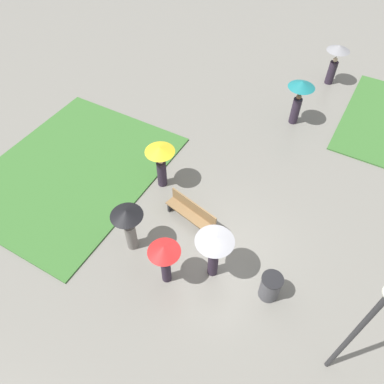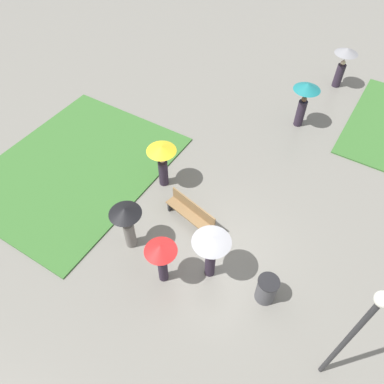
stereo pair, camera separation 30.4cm
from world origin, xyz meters
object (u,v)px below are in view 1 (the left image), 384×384
crowd_person_yellow (161,159)px  crowd_person_black (128,222)px  crowd_person_red (165,255)px  lone_walker_mid_plaza (336,57)px  park_bench (192,212)px  lone_walker_far_path (300,94)px  trash_bin (270,287)px  crowd_person_grey (214,246)px  lamp_post (364,323)px

crowd_person_yellow → crowd_person_black: (0.63, -2.80, 0.01)m
crowd_person_red → lone_walker_mid_plaza: 13.07m
park_bench → lone_walker_mid_plaza: 10.89m
park_bench → lone_walker_far_path: bearing=93.0°
trash_bin → lone_walker_mid_plaza: size_ratio=0.49×
park_bench → crowd_person_grey: crowd_person_grey is taller
lone_walker_far_path → lone_walker_mid_plaza: 3.83m
park_bench → lone_walker_far_path: lone_walker_far_path is taller
crowd_person_yellow → lone_walker_mid_plaza: size_ratio=0.95×
lamp_post → lone_walker_far_path: (-4.23, 9.27, -1.38)m
trash_bin → crowd_person_grey: (-1.80, -0.16, 1.01)m
crowd_person_grey → lone_walker_far_path: size_ratio=0.97×
crowd_person_black → lone_walker_mid_plaza: lone_walker_mid_plaza is taller
crowd_person_black → park_bench: bearing=-157.3°
crowd_person_yellow → lone_walker_far_path: size_ratio=0.91×
crowd_person_black → crowd_person_yellow: bearing=-111.7°
trash_bin → crowd_person_black: bearing=-172.7°
trash_bin → crowd_person_yellow: size_ratio=0.51×
park_bench → lone_walker_far_path: (1.21, 6.92, 0.98)m
park_bench → crowd_person_red: (0.42, -2.29, 0.89)m
crowd_person_black → lone_walker_mid_plaza: bearing=-137.3°
crowd_person_black → trash_bin: bearing=153.0°
lamp_post → trash_bin: (-2.11, 1.10, -2.36)m
park_bench → crowd_person_red: size_ratio=1.10×
trash_bin → lone_walker_far_path: (-2.12, 8.17, 0.98)m
lamp_post → trash_bin: 3.35m
trash_bin → lone_walker_mid_plaza: 12.10m
lamp_post → crowd_person_black: bearing=175.5°
park_bench → trash_bin: trash_bin is taller
lamp_post → trash_bin: lamp_post is taller
park_bench → lamp_post: lamp_post is taller
crowd_person_red → park_bench: bearing=-80.7°
lamp_post → lone_walker_mid_plaza: bearing=105.9°
crowd_person_red → lone_walker_mid_plaza: lone_walker_mid_plaza is taller
trash_bin → crowd_person_yellow: (-5.14, 2.22, 0.82)m
lamp_post → lone_walker_far_path: bearing=114.5°
trash_bin → crowd_person_red: 3.22m
trash_bin → crowd_person_yellow: 5.66m
crowd_person_red → crowd_person_black: bearing=-17.3°
crowd_person_black → lone_walker_far_path: (2.40, 8.75, 0.15)m
park_bench → lone_walker_mid_plaza: bearing=93.8°
lamp_post → crowd_person_black: (-6.63, 0.52, -1.53)m
trash_bin → lamp_post: bearing=-27.5°
crowd_person_black → lone_walker_far_path: lone_walker_far_path is taller
lamp_post → lone_walker_mid_plaza: 13.66m
lamp_post → lone_walker_mid_plaza: size_ratio=2.26×
lamp_post → crowd_person_red: size_ratio=2.44×
crowd_person_yellow → crowd_person_black: 2.87m
park_bench → crowd_person_grey: (1.53, -1.40, 1.02)m
crowd_person_red → crowd_person_grey: crowd_person_grey is taller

